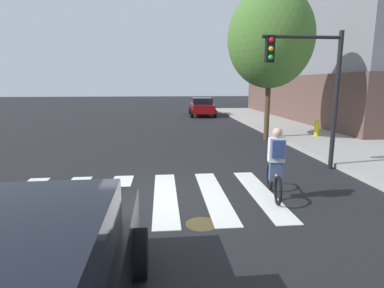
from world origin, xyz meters
The scene contains 8 objects.
ground_plane centered at (0.00, 0.00, 0.00)m, with size 120.00×120.00×0.00m, color black.
crosswalk_stripes centered at (-0.54, 0.00, 0.01)m, with size 6.43×3.60×0.01m.
manhole_cover centered at (0.74, -1.56, 0.00)m, with size 0.64×0.64×0.01m, color #473D1E.
sedan_mid centered at (3.35, 18.90, 0.78)m, with size 2.19×4.43×1.51m.
cyclist centered at (2.61, -0.35, 0.84)m, with size 0.39×1.70×1.69m.
traffic_light_near centered at (4.49, 2.01, 2.86)m, with size 2.47×0.28×4.20m.
fire_hydrant centered at (7.51, 7.27, 0.53)m, with size 0.33×0.22×0.78m.
street_tree_near centered at (4.97, 7.25, 4.68)m, with size 3.89×3.89×6.93m.
Camera 1 is at (0.01, -7.13, 2.67)m, focal length 29.16 mm.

